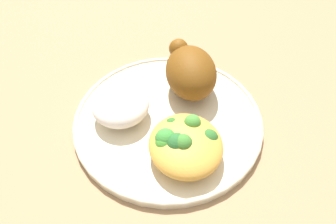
{
  "coord_description": "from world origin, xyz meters",
  "views": [
    {
      "loc": [
        -0.3,
        0.05,
        0.37
      ],
      "look_at": [
        0.0,
        0.0,
        0.02
      ],
      "focal_mm": 35.02,
      "sensor_mm": 36.0,
      "label": 1
    }
  ],
  "objects_px": {
    "plate": "(168,120)",
    "rice_pile": "(120,105)",
    "roasted_chicken": "(190,71)",
    "mac_cheese_with_broccoli": "(184,143)"
  },
  "relations": [
    {
      "from": "roasted_chicken",
      "to": "rice_pile",
      "type": "relative_size",
      "value": 1.32
    },
    {
      "from": "plate",
      "to": "rice_pile",
      "type": "xyz_separation_m",
      "value": [
        0.01,
        0.07,
        0.03
      ]
    },
    {
      "from": "plate",
      "to": "roasted_chicken",
      "type": "xyz_separation_m",
      "value": [
        0.05,
        -0.04,
        0.04
      ]
    },
    {
      "from": "plate",
      "to": "roasted_chicken",
      "type": "height_order",
      "value": "roasted_chicken"
    },
    {
      "from": "plate",
      "to": "mac_cheese_with_broccoli",
      "type": "xyz_separation_m",
      "value": [
        -0.06,
        -0.01,
        0.03
      ]
    },
    {
      "from": "roasted_chicken",
      "to": "plate",
      "type": "bearing_deg",
      "value": 142.29
    },
    {
      "from": "rice_pile",
      "to": "mac_cheese_with_broccoli",
      "type": "height_order",
      "value": "mac_cheese_with_broccoli"
    },
    {
      "from": "roasted_chicken",
      "to": "rice_pile",
      "type": "height_order",
      "value": "roasted_chicken"
    },
    {
      "from": "plate",
      "to": "mac_cheese_with_broccoli",
      "type": "distance_m",
      "value": 0.07
    },
    {
      "from": "rice_pile",
      "to": "mac_cheese_with_broccoli",
      "type": "distance_m",
      "value": 0.11
    }
  ]
}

